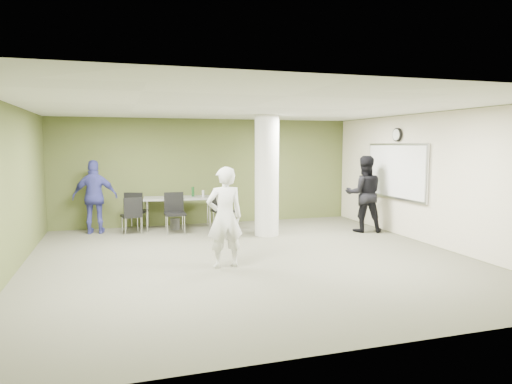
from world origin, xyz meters
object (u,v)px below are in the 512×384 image
object	(u,v)px
woman_white	(225,217)
man_blue	(95,197)
chair_back_left	(132,213)
man_black	(364,194)
folding_table	(179,199)

from	to	relation	value
woman_white	man_blue	distance (m)	4.47
chair_back_left	man_blue	xyz separation A→B (m)	(-0.83, 0.40, 0.36)
man_black	man_blue	bearing A→B (deg)	2.75
folding_table	chair_back_left	bearing A→B (deg)	-155.47
man_blue	man_black	bearing A→B (deg)	171.21
folding_table	chair_back_left	xyz separation A→B (m)	(-1.16, -0.40, -0.24)
folding_table	man_black	distance (m)	4.59
woman_white	man_blue	xyz separation A→B (m)	(-2.27, 3.85, 0.00)
chair_back_left	man_black	distance (m)	5.59
man_black	chair_back_left	bearing A→B (deg)	4.48
man_black	man_blue	distance (m)	6.47
chair_back_left	woman_white	size ratio (longest dim) A/B	0.51
chair_back_left	man_blue	size ratio (longest dim) A/B	0.51
chair_back_left	woman_white	xyz separation A→B (m)	(1.44, -3.46, 0.36)
woman_white	man_black	size ratio (longest dim) A/B	0.94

